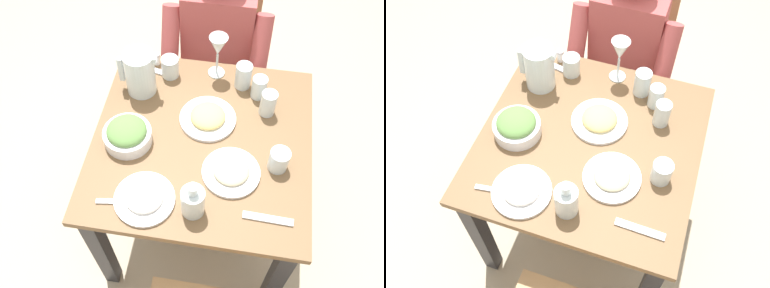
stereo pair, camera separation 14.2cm
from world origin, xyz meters
The scene contains 20 objects.
ground_plane centered at (0.00, 0.00, 0.00)m, with size 8.00×8.00×0.00m, color tan.
dining_table centered at (0.00, 0.00, 0.58)m, with size 0.82×0.82×0.72m.
chair_near centered at (0.02, -0.74, 0.48)m, with size 0.40×0.40×0.85m.
diner_near centered at (0.02, -0.54, 0.62)m, with size 0.48×0.53×1.15m.
water_pitcher centered at (0.28, -0.21, 0.81)m, with size 0.16×0.12×0.19m.
salad_bowl centered at (0.27, 0.05, 0.76)m, with size 0.18×0.18×0.09m.
plate_beans centered at (-0.12, 0.13, 0.73)m, with size 0.21×0.21×0.04m.
plate_fries centered at (-0.01, -0.10, 0.73)m, with size 0.22×0.22×0.05m.
plate_yoghurt centered at (0.16, 0.28, 0.73)m, with size 0.21×0.21×0.04m.
water_glass_far_left centered at (0.18, -0.31, 0.76)m, with size 0.07×0.07×0.09m, color silver.
water_glass_near_right centered at (-0.28, 0.08, 0.76)m, with size 0.07×0.07×0.09m, color silver.
water_glass_far_right centered at (-0.23, -0.17, 0.77)m, with size 0.06×0.06×0.11m, color silver.
water_glass_near_left centered at (-0.19, -0.25, 0.77)m, with size 0.06×0.06×0.10m, color silver.
water_glass_center centered at (-0.12, -0.30, 0.77)m, with size 0.07×0.07×0.11m, color silver.
wine_glass centered at (-0.01, -0.35, 0.86)m, with size 0.08×0.08×0.20m.
oil_carafe centered at (-0.01, 0.29, 0.77)m, with size 0.08×0.08×0.16m.
salt_shaker centered at (0.25, -0.37, 0.74)m, with size 0.03×0.03×0.05m.
fork_near centered at (0.25, -0.32, 0.72)m, with size 0.17×0.03×0.01m, color silver.
knife_near centered at (0.23, 0.30, 0.72)m, with size 0.18×0.02×0.01m, color silver.
fork_far centered at (-0.26, 0.29, 0.72)m, with size 0.17×0.03×0.01m, color silver.
Camera 1 is at (-0.11, 0.90, 2.02)m, focal length 39.29 mm.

